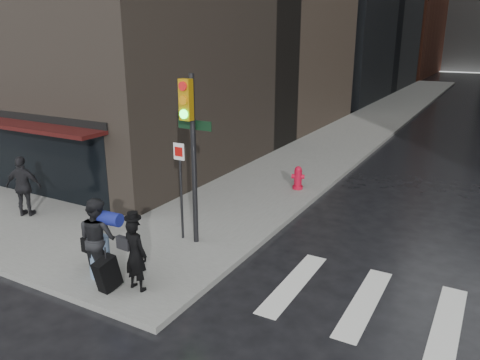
# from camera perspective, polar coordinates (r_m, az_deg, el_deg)

# --- Properties ---
(ground) EXTENTS (140.00, 140.00, 0.00)m
(ground) POSITION_cam_1_polar(r_m,az_deg,el_deg) (11.73, -11.67, -10.22)
(ground) COLOR black
(ground) RESTS_ON ground
(sidewalk_left) EXTENTS (4.00, 50.00, 0.15)m
(sidewalk_left) POSITION_cam_1_polar(r_m,az_deg,el_deg) (35.84, 17.76, 8.00)
(sidewalk_left) COLOR slate
(sidewalk_left) RESTS_ON ground
(storefront) EXTENTS (8.40, 1.11, 2.83)m
(storefront) POSITION_cam_1_polar(r_m,az_deg,el_deg) (17.36, -25.73, 3.85)
(storefront) COLOR black
(storefront) RESTS_ON ground
(man_overcoat) EXTENTS (0.96, 0.87, 1.78)m
(man_overcoat) POSITION_cam_1_polar(r_m,az_deg,el_deg) (10.19, -13.33, -9.16)
(man_overcoat) COLOR black
(man_overcoat) RESTS_ON ground
(man_jeans) EXTENTS (1.31, 0.81, 1.85)m
(man_jeans) POSITION_cam_1_polar(r_m,az_deg,el_deg) (10.83, -16.93, -6.74)
(man_jeans) COLOR black
(man_jeans) RESTS_ON ground
(man_greycoat) EXTENTS (1.16, 0.85, 1.82)m
(man_greycoat) POSITION_cam_1_polar(r_m,az_deg,el_deg) (15.23, -24.86, -0.72)
(man_greycoat) COLOR black
(man_greycoat) RESTS_ON ground
(traffic_light) EXTENTS (1.08, 0.48, 4.33)m
(traffic_light) POSITION_cam_1_polar(r_m,az_deg,el_deg) (11.52, -6.18, 5.15)
(traffic_light) COLOR black
(traffic_light) RESTS_ON ground
(fire_hydrant) EXTENTS (0.48, 0.36, 0.82)m
(fire_hydrant) POSITION_cam_1_polar(r_m,az_deg,el_deg) (16.53, 7.08, 0.15)
(fire_hydrant) COLOR #B60B25
(fire_hydrant) RESTS_ON ground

